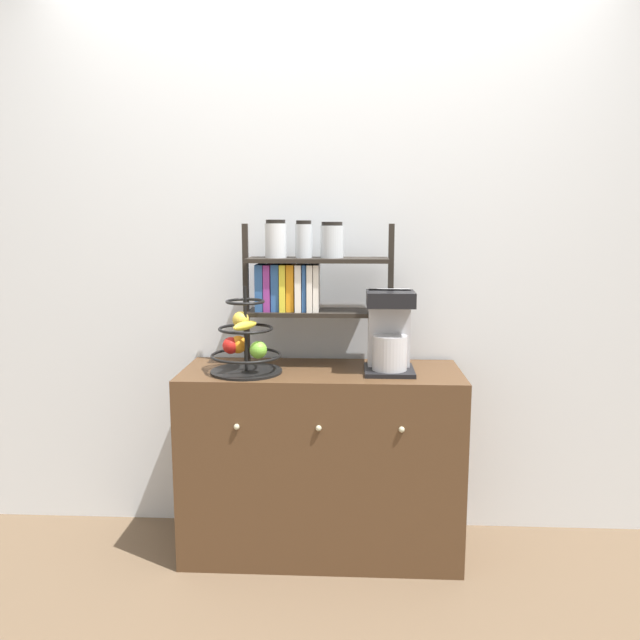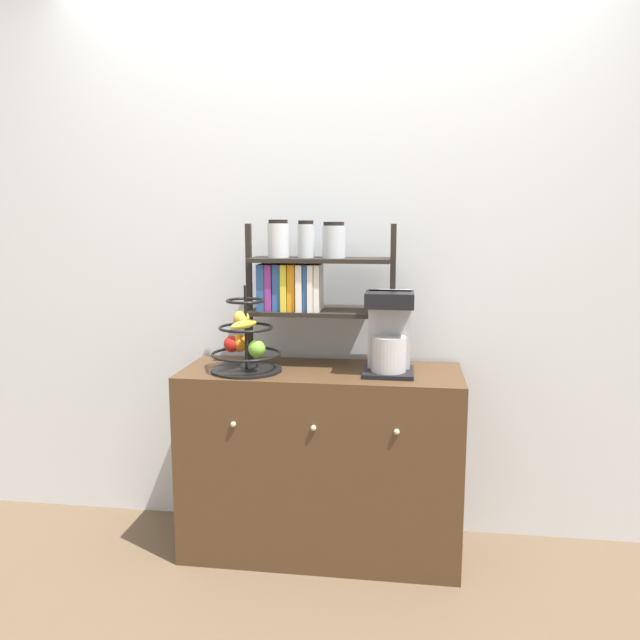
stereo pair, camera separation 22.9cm
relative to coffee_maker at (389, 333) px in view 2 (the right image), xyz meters
name	(u,v)px [view 2 (the right image)]	position (x,y,z in m)	size (l,w,h in m)	color
ground_plane	(314,576)	(-0.29, -0.21, -0.99)	(12.00, 12.00, 0.00)	brown
wall_back	(329,254)	(-0.29, 0.28, 0.31)	(7.00, 0.05, 2.60)	silver
sideboard	(321,461)	(-0.29, 0.01, -0.58)	(1.19, 0.47, 0.82)	#4C331E
coffee_maker	(389,333)	(0.00, 0.00, 0.00)	(0.21, 0.22, 0.35)	black
fruit_stand	(245,344)	(-0.61, -0.05, -0.05)	(0.30, 0.30, 0.37)	black
shelf_hutch	(303,276)	(-0.38, 0.11, 0.22)	(0.65, 0.20, 0.64)	black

